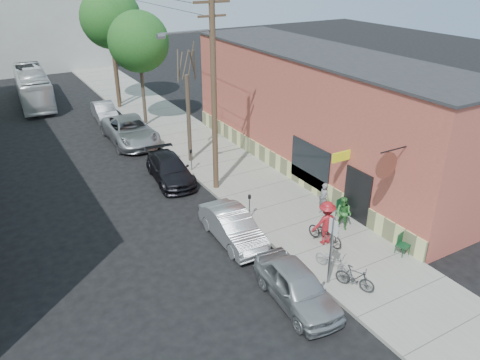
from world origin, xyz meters
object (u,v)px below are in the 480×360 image
car_2 (170,169)px  bus (33,87)px  parking_meter_near (249,203)px  sign_post (332,244)px  car_4 (105,112)px  tree_leafy_mid (139,42)px  tree_leafy_far (111,18)px  cyclist (326,223)px  car_0 (297,286)px  utility_pole_near (213,89)px  tree_bare (189,119)px  patio_chair_a (342,209)px  car_3 (130,131)px  patio_chair_b (403,245)px  car_1 (233,227)px  patron_grey (324,199)px  parked_bike_b (332,261)px  patron_green (344,213)px  parking_meter_far (191,157)px  parked_bike_a (355,278)px

car_2 → bus: size_ratio=0.46×
parking_meter_near → sign_post: bearing=-89.0°
car_4 → tree_leafy_mid: bearing=-47.5°
tree_leafy_far → car_2: tree_leafy_far is taller
car_2 → bus: bearing=107.2°
sign_post → cyclist: bearing=53.4°
car_4 → car_0: bearing=-85.4°
utility_pole_near → tree_bare: bearing=84.1°
patio_chair_a → tree_leafy_mid: bearing=90.2°
parking_meter_near → cyclist: (1.73, -3.33, 0.14)m
tree_bare → car_2: bearing=-139.4°
car_0 → car_4: bearing=94.8°
sign_post → cyclist: (1.63, 2.19, -0.71)m
car_2 → car_3: size_ratio=0.79×
patio_chair_b → car_3: 19.16m
patio_chair_b → car_0: (-5.38, -0.05, 0.11)m
patio_chair_a → car_3: bearing=99.2°
patio_chair_b → car_1: (-5.36, 4.58, 0.09)m
patron_grey → parked_bike_b: 4.43m
car_1 → bus: (-4.00, 26.84, 0.70)m
parking_meter_near → tree_leafy_mid: (0.55, 15.45, 4.99)m
sign_post → parked_bike_b: bearing=40.6°
tree_bare → parked_bike_b: (0.19, -12.67, -2.15)m
patron_grey → tree_leafy_far: bearing=-177.2°
patron_green → tree_leafy_far: bearing=166.7°
car_3 → tree_leafy_mid: bearing=54.2°
sign_post → patron_green: size_ratio=1.82×
sign_post → parked_bike_b: 1.52m
car_0 → car_2: bearing=94.3°
parking_meter_far → tree_leafy_mid: (0.55, 9.10, 4.99)m
sign_post → car_1: sign_post is taller
car_4 → parking_meter_near: bearing=-80.6°
utility_pole_near → car_0: utility_pole_near is taller
patio_chair_a → car_0: (-5.29, -3.62, 0.11)m
patio_chair_b → bus: (-9.36, 31.42, 0.80)m
car_1 → patron_green: bearing=-19.7°
car_0 → tree_bare: bearing=85.8°
car_0 → car_2: size_ratio=0.89×
tree_bare → car_3: size_ratio=0.88×
car_1 → car_2: car_1 is taller
patio_chair_b → tree_leafy_mid: bearing=83.5°
patio_chair_a → car_0: size_ratio=0.21×
tree_bare → parked_bike_a: 14.11m
car_2 → parking_meter_far: bearing=20.0°
patio_chair_b → parked_bike_b: size_ratio=0.56×
sign_post → parked_bike_a: bearing=-49.5°
tree_leafy_mid → tree_leafy_far: tree_leafy_far is taller
patron_grey → tree_bare: bearing=-167.3°
patron_grey → car_3: (-4.70, 14.13, -0.13)m
sign_post → car_0: 1.94m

